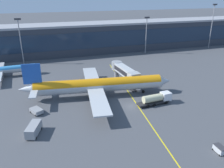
% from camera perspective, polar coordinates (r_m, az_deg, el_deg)
% --- Properties ---
extents(ground_plane, '(700.00, 700.00, 0.00)m').
position_cam_1_polar(ground_plane, '(69.08, 4.95, -5.43)').
color(ground_plane, '#47494F').
extents(apron_lead_in_line, '(9.20, 79.54, 0.01)m').
position_cam_1_polar(apron_lead_in_line, '(71.42, 5.77, -4.50)').
color(apron_lead_in_line, yellow).
rests_on(apron_lead_in_line, ground_plane).
extents(terminal_building, '(213.36, 16.71, 15.92)m').
position_cam_1_polar(terminal_building, '(128.05, -9.38, 10.92)').
color(terminal_building, '#2D333D').
rests_on(terminal_building, ground_plane).
extents(main_airliner, '(48.68, 38.86, 11.93)m').
position_cam_1_polar(main_airliner, '(73.78, -3.39, -0.27)').
color(main_airliner, '#B2B7BC').
rests_on(main_airliner, ground_plane).
extents(jet_bridge, '(5.03, 17.86, 6.52)m').
position_cam_1_polar(jet_bridge, '(84.13, 2.97, 3.26)').
color(jet_bridge, '#B2B7BC').
rests_on(jet_bridge, ground_plane).
extents(fuel_tanker, '(10.95, 3.27, 3.25)m').
position_cam_1_polar(fuel_tanker, '(70.60, 10.89, -3.56)').
color(fuel_tanker, '#232326').
rests_on(fuel_tanker, ground_plane).
extents(lavatory_truck, '(4.11, 6.24, 2.50)m').
position_cam_1_polar(lavatory_truck, '(58.64, -18.68, -10.36)').
color(lavatory_truck, gray).
rests_on(lavatory_truck, ground_plane).
extents(pushback_tug, '(3.80, 4.43, 1.40)m').
position_cam_1_polar(pushback_tug, '(67.92, -18.10, -6.22)').
color(pushback_tug, gray).
rests_on(pushback_tug, ground_plane).
extents(baggage_cart_0, '(1.68, 2.69, 1.48)m').
position_cam_1_polar(baggage_cart_0, '(55.25, 24.94, -14.33)').
color(baggage_cart_0, '#B2B7BC').
rests_on(baggage_cart_0, ground_plane).
extents(commuter_jet_far, '(31.55, 25.04, 8.21)m').
position_cam_1_polar(commuter_jet_far, '(100.72, -25.75, 3.03)').
color(commuter_jet_far, '#B2B7BC').
rests_on(commuter_jet_far, ground_plane).
extents(apron_light_mast_0, '(2.80, 0.50, 20.70)m').
position_cam_1_polar(apron_light_mast_0, '(114.24, -21.64, 10.60)').
color(apron_light_mast_0, gray).
rests_on(apron_light_mast_0, ground_plane).
extents(apron_light_mast_1, '(2.80, 0.50, 19.41)m').
position_cam_1_polar(apron_light_mast_1, '(127.22, 8.42, 12.56)').
color(apron_light_mast_1, gray).
rests_on(apron_light_mast_1, ground_plane).
extents(apron_light_mast_2, '(2.80, 0.50, 25.13)m').
position_cam_1_polar(apron_light_mast_2, '(150.07, 23.40, 13.60)').
color(apron_light_mast_2, gray).
rests_on(apron_light_mast_2, ground_plane).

